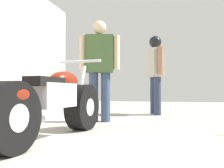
{
  "coord_description": "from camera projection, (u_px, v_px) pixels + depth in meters",
  "views": [
    {
      "loc": [
        0.37,
        0.22,
        0.55
      ],
      "look_at": [
        -0.52,
        3.93,
        0.64
      ],
      "focal_mm": 39.89,
      "sensor_mm": 36.0,
      "label": 1
    }
  ],
  "objects": [
    {
      "name": "ground_plane",
      "position": [
        144.0,
        131.0,
        3.38
      ],
      "size": [
        17.39,
        17.39,
        0.0
      ],
      "primitive_type": "plane",
      "color": "#9E998E"
    },
    {
      "name": "mechanic_in_blue",
      "position": [
        100.0,
        64.0,
        4.36
      ],
      "size": [
        0.71,
        0.36,
        1.77
      ],
      "color": "#384766",
      "rests_on": "ground_plane"
    },
    {
      "name": "mechanic_with_helmet",
      "position": [
        155.0,
        67.0,
        5.62
      ],
      "size": [
        0.43,
        0.68,
        1.78
      ],
      "color": "#2D3851",
      "rests_on": "ground_plane"
    },
    {
      "name": "motorcycle_maroon_cruiser",
      "position": [
        52.0,
        104.0,
        2.76
      ],
      "size": [
        0.61,
        2.07,
        0.96
      ],
      "color": "black",
      "rests_on": "ground_plane"
    }
  ]
}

